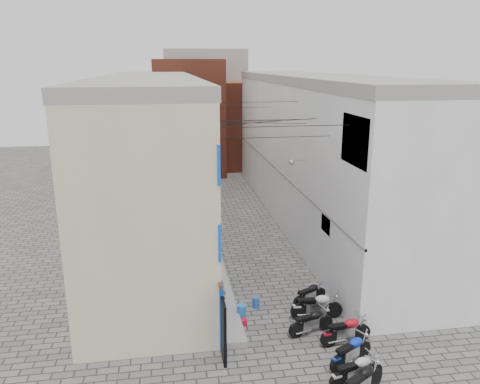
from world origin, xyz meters
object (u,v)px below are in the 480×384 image
motorcycle_e (311,321)px  water_jug_near (241,311)px  water_jug_far (256,303)px  red_crate (242,322)px  person_a (221,301)px  motorcycle_f (317,304)px  motorcycle_g (310,293)px  motorcycle_b (357,369)px  person_b (219,297)px  motorcycle_c (351,350)px  motorcycle_d (346,329)px  motorcycle_a (362,380)px

motorcycle_e → water_jug_near: size_ratio=3.28×
water_jug_near → water_jug_far: size_ratio=1.27×
water_jug_near → red_crate: size_ratio=1.55×
person_a → motorcycle_f: bearing=-97.5°
motorcycle_g → red_crate: motorcycle_g is taller
motorcycle_b → motorcycle_g: bearing=166.0°
motorcycle_e → person_a: 3.43m
person_b → water_jug_far: (1.57, 0.64, -0.73)m
motorcycle_c → motorcycle_d: motorcycle_d is taller
water_jug_near → motorcycle_a: bearing=-60.7°
motorcycle_c → motorcycle_g: 4.10m
person_a → red_crate: person_a is taller
motorcycle_d → person_b: (-4.24, 2.37, 0.38)m
motorcycle_c → red_crate: (-3.16, 2.98, -0.44)m
motorcycle_c → water_jug_far: size_ratio=4.32×
motorcycle_f → red_crate: 2.99m
water_jug_far → red_crate: (-0.77, -1.20, -0.11)m
motorcycle_c → motorcycle_e: 2.12m
motorcycle_c → person_a: bearing=-155.6°
motorcycle_a → water_jug_far: (-2.10, 5.72, -0.35)m
water_jug_far → person_a: bearing=-144.9°
motorcycle_a → motorcycle_f: size_ratio=0.96×
motorcycle_b → red_crate: bearing=-156.6°
motorcycle_a → motorcycle_e: size_ratio=1.07×
motorcycle_c → motorcycle_f: 3.00m
motorcycle_e → motorcycle_f: motorcycle_f is taller
person_a → water_jug_near: (0.85, 0.40, -0.73)m
motorcycle_b → motorcycle_e: motorcycle_b is taller
motorcycle_a → motorcycle_b: bearing=142.9°
motorcycle_d → motorcycle_g: bearing=179.5°
water_jug_far → motorcycle_b: bearing=-67.4°
red_crate → water_jug_near: bearing=83.7°
person_b → water_jug_far: person_b is taller
motorcycle_b → motorcycle_g: (0.09, 5.10, -0.04)m
motorcycle_e → person_a: (-3.21, 1.10, 0.48)m
motorcycle_b → person_a: 5.54m
motorcycle_g → person_a: bearing=-102.2°
motorcycle_e → red_crate: motorcycle_e is taller
motorcycle_b → motorcycle_c: bearing=154.0°
motorcycle_e → motorcycle_a: bearing=-7.5°
motorcycle_b → motorcycle_d: size_ratio=0.97×
motorcycle_f → person_b: size_ratio=1.47×
person_a → motorcycle_b: bearing=-143.7°
motorcycle_c → water_jug_near: motorcycle_c is taller
motorcycle_a → motorcycle_c: size_ratio=1.03×
motorcycle_d → person_a: 4.66m
person_a → water_jug_near: 1.19m
water_jug_near → motorcycle_g: bearing=11.9°
person_b → water_jug_far: 1.84m
motorcycle_a → red_crate: size_ratio=5.43×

